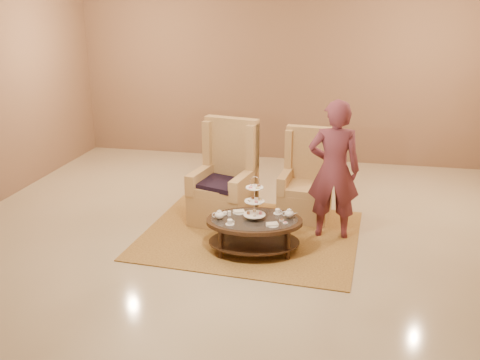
% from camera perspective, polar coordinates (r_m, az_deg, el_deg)
% --- Properties ---
extents(ground, '(8.00, 8.00, 0.00)m').
position_cam_1_polar(ground, '(6.84, 0.47, -7.00)').
color(ground, '#B9AA8A').
rests_on(ground, ground).
extents(ceiling, '(8.00, 8.00, 0.02)m').
position_cam_1_polar(ceiling, '(6.84, 0.47, -7.00)').
color(ceiling, beige).
rests_on(ceiling, ground).
extents(wall_back, '(8.00, 0.04, 3.50)m').
position_cam_1_polar(wall_back, '(10.19, 5.00, 11.81)').
color(wall_back, '#836147').
rests_on(wall_back, ground).
extents(rug, '(2.92, 2.48, 0.01)m').
position_cam_1_polar(rug, '(7.13, 1.12, -5.83)').
color(rug, '#AC893D').
rests_on(rug, ground).
extents(tea_table, '(1.30, 1.01, 0.98)m').
position_cam_1_polar(tea_table, '(6.54, 1.53, -4.82)').
color(tea_table, black).
rests_on(tea_table, ground).
extents(armchair_left, '(0.90, 0.92, 1.42)m').
position_cam_1_polar(armchair_left, '(7.46, -1.54, -0.77)').
color(armchair_left, tan).
rests_on(armchair_left, ground).
extents(armchair_right, '(0.74, 0.76, 1.27)m').
position_cam_1_polar(armchair_right, '(7.67, 7.09, -0.80)').
color(armchair_right, tan).
rests_on(armchair_right, ground).
extents(person, '(0.69, 0.48, 1.82)m').
position_cam_1_polar(person, '(6.88, 9.98, 1.03)').
color(person, brown).
rests_on(person, ground).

